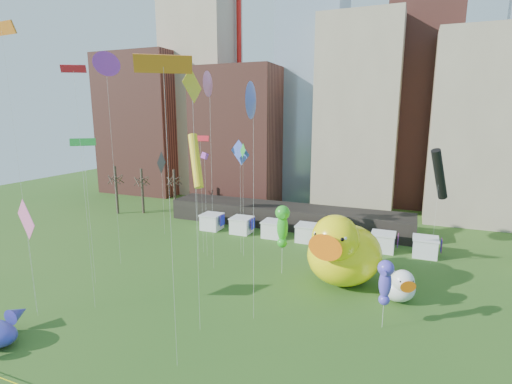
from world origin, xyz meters
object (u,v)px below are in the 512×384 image
at_px(big_duck, 343,251).
at_px(seahorse_green, 282,223).
at_px(small_duck, 398,285).
at_px(seahorse_purple, 385,279).

xyz_separation_m(big_duck, seahorse_green, (-6.58, 0.13, 2.23)).
bearing_deg(small_duck, seahorse_purple, -124.53).
xyz_separation_m(big_duck, seahorse_purple, (4.63, -7.16, 0.72)).
bearing_deg(seahorse_green, big_duck, -19.69).
distance_m(big_duck, seahorse_purple, 8.56).
height_order(small_duck, seahorse_purple, seahorse_purple).
relative_size(seahorse_green, seahorse_purple, 1.31).
relative_size(big_duck, small_duck, 2.20).
xyz_separation_m(big_duck, small_duck, (5.56, -1.66, -2.03)).
distance_m(small_duck, seahorse_purple, 6.22).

